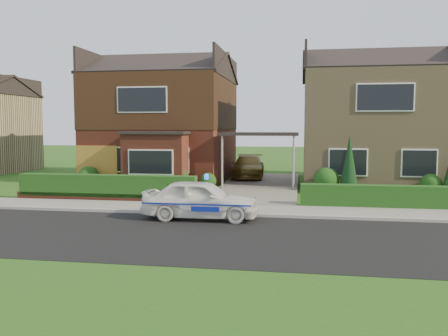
# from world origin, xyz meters

# --- Properties ---
(ground) EXTENTS (120.00, 120.00, 0.00)m
(ground) POSITION_xyz_m (0.00, 0.00, 0.00)
(ground) COLOR #1C4612
(ground) RESTS_ON ground
(road) EXTENTS (60.00, 6.00, 0.02)m
(road) POSITION_xyz_m (0.00, 0.00, 0.00)
(road) COLOR black
(road) RESTS_ON ground
(kerb) EXTENTS (60.00, 0.16, 0.12)m
(kerb) POSITION_xyz_m (0.00, 3.05, 0.06)
(kerb) COLOR #9E9993
(kerb) RESTS_ON ground
(sidewalk) EXTENTS (60.00, 2.00, 0.10)m
(sidewalk) POSITION_xyz_m (0.00, 4.10, 0.05)
(sidewalk) COLOR slate
(sidewalk) RESTS_ON ground
(grass_verge) EXTENTS (60.00, 4.00, 0.01)m
(grass_verge) POSITION_xyz_m (0.00, -5.00, 0.00)
(grass_verge) COLOR #1C4612
(grass_verge) RESTS_ON ground
(driveway) EXTENTS (3.80, 12.00, 0.12)m
(driveway) POSITION_xyz_m (0.00, 11.00, 0.06)
(driveway) COLOR #666059
(driveway) RESTS_ON ground
(house_left) EXTENTS (7.50, 9.53, 7.25)m
(house_left) POSITION_xyz_m (-5.78, 13.90, 3.81)
(house_left) COLOR brown
(house_left) RESTS_ON ground
(house_right) EXTENTS (7.50, 8.06, 7.25)m
(house_right) POSITION_xyz_m (5.80, 13.99, 3.66)
(house_right) COLOR #907C58
(house_right) RESTS_ON ground
(carport_link) EXTENTS (3.80, 3.00, 2.77)m
(carport_link) POSITION_xyz_m (0.00, 10.95, 2.66)
(carport_link) COLOR black
(carport_link) RESTS_ON ground
(garage_door) EXTENTS (2.20, 0.10, 2.10)m
(garage_door) POSITION_xyz_m (-8.25, 9.96, 1.05)
(garage_door) COLOR olive
(garage_door) RESTS_ON ground
(dwarf_wall) EXTENTS (7.70, 0.25, 0.36)m
(dwarf_wall) POSITION_xyz_m (-5.80, 5.30, 0.18)
(dwarf_wall) COLOR brown
(dwarf_wall) RESTS_ON ground
(hedge_left) EXTENTS (7.50, 0.55, 0.90)m
(hedge_left) POSITION_xyz_m (-5.80, 5.45, 0.00)
(hedge_left) COLOR black
(hedge_left) RESTS_ON ground
(hedge_right) EXTENTS (7.50, 0.55, 0.80)m
(hedge_right) POSITION_xyz_m (5.80, 5.35, 0.00)
(hedge_right) COLOR black
(hedge_right) RESTS_ON ground
(shrub_left_far) EXTENTS (1.08, 1.08, 1.08)m
(shrub_left_far) POSITION_xyz_m (-8.50, 9.50, 0.54)
(shrub_left_far) COLOR black
(shrub_left_far) RESTS_ON ground
(shrub_left_mid) EXTENTS (1.32, 1.32, 1.32)m
(shrub_left_mid) POSITION_xyz_m (-4.00, 9.30, 0.66)
(shrub_left_mid) COLOR black
(shrub_left_mid) RESTS_ON ground
(shrub_left_near) EXTENTS (0.84, 0.84, 0.84)m
(shrub_left_near) POSITION_xyz_m (-2.40, 9.60, 0.42)
(shrub_left_near) COLOR black
(shrub_left_near) RESTS_ON ground
(shrub_right_near) EXTENTS (1.20, 1.20, 1.20)m
(shrub_right_near) POSITION_xyz_m (3.20, 9.40, 0.60)
(shrub_right_near) COLOR black
(shrub_right_near) RESTS_ON ground
(shrub_right_mid) EXTENTS (0.96, 0.96, 0.96)m
(shrub_right_mid) POSITION_xyz_m (7.80, 9.50, 0.48)
(shrub_right_mid) COLOR black
(shrub_right_mid) RESTS_ON ground
(conifer_a) EXTENTS (0.90, 0.90, 2.60)m
(conifer_a) POSITION_xyz_m (4.20, 9.20, 1.30)
(conifer_a) COLOR black
(conifer_a) RESTS_ON ground
(police_car) EXTENTS (3.53, 3.87, 1.47)m
(police_car) POSITION_xyz_m (-1.19, 2.40, 0.65)
(police_car) COLOR silver
(police_car) RESTS_ON ground
(driveway_car) EXTENTS (2.00, 4.46, 1.27)m
(driveway_car) POSITION_xyz_m (-1.00, 14.50, 0.76)
(driveway_car) COLOR brown
(driveway_car) RESTS_ON driveway
(potted_plant_a) EXTENTS (0.47, 0.33, 0.86)m
(potted_plant_a) POSITION_xyz_m (-4.25, 6.75, 0.43)
(potted_plant_a) COLOR gray
(potted_plant_a) RESTS_ON ground
(potted_plant_b) EXTENTS (0.54, 0.52, 0.76)m
(potted_plant_b) POSITION_xyz_m (-3.38, 8.61, 0.38)
(potted_plant_b) COLOR gray
(potted_plant_b) RESTS_ON ground
(potted_plant_c) EXTENTS (0.49, 0.49, 0.79)m
(potted_plant_c) POSITION_xyz_m (-5.28, 8.84, 0.40)
(potted_plant_c) COLOR gray
(potted_plant_c) RESTS_ON ground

